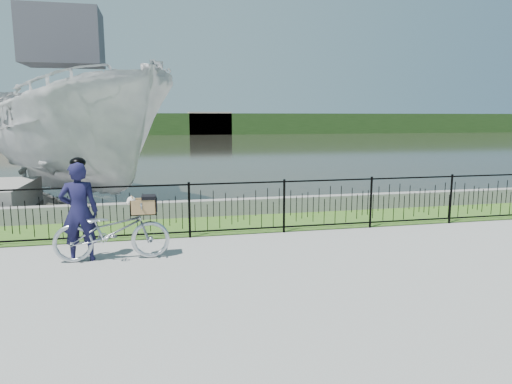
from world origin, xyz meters
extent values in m
plane|color=gray|center=(0.00, 0.00, 0.00)|extent=(120.00, 120.00, 0.00)
cube|color=#3A601E|center=(0.00, 2.60, 0.00)|extent=(60.00, 2.00, 0.01)
plane|color=black|center=(0.00, 33.00, 0.00)|extent=(120.00, 120.00, 0.00)
cube|color=slate|center=(0.00, 3.60, 0.20)|extent=(60.00, 0.30, 0.40)
cube|color=#27461B|center=(0.00, 60.00, 1.50)|extent=(120.00, 6.00, 3.00)
cube|color=#AD9D8B|center=(-18.00, 58.00, 2.00)|extent=(8.00, 4.00, 4.00)
cube|color=#AD9D8B|center=(6.00, 58.50, 1.60)|extent=(6.00, 3.00, 3.20)
imported|color=#B5BAC2|center=(-2.41, 0.40, 0.51)|extent=(1.94, 0.68, 1.02)
cube|color=black|center=(-1.87, 0.40, 0.79)|extent=(0.38, 0.18, 0.02)
cube|color=#997546|center=(-1.87, 0.40, 0.79)|extent=(0.43, 0.27, 0.01)
cube|color=#997546|center=(-1.87, 0.53, 0.92)|extent=(0.43, 0.01, 0.26)
cube|color=#997546|center=(-1.87, 0.27, 0.92)|extent=(0.43, 0.02, 0.26)
cube|color=#997546|center=(-1.66, 0.40, 0.92)|extent=(0.02, 0.27, 0.26)
cube|color=#997546|center=(-2.08, 0.40, 0.92)|extent=(0.01, 0.27, 0.26)
cube|color=black|center=(-1.77, 0.40, 1.08)|extent=(0.24, 0.29, 0.06)
cube|color=black|center=(-1.64, 0.40, 0.94)|extent=(0.02, 0.29, 0.21)
ellipsoid|color=silver|center=(-1.89, 0.40, 0.92)|extent=(0.31, 0.22, 0.20)
sphere|color=silver|center=(-2.06, 0.38, 1.03)|extent=(0.15, 0.15, 0.15)
sphere|color=silver|center=(-2.11, 0.36, 1.00)|extent=(0.07, 0.07, 0.07)
sphere|color=black|center=(-2.14, 0.35, 0.99)|extent=(0.02, 0.02, 0.02)
cone|color=olive|center=(-2.06, 0.44, 1.09)|extent=(0.06, 0.08, 0.08)
cone|color=olive|center=(-2.04, 0.34, 1.09)|extent=(0.06, 0.08, 0.08)
imported|color=#141334|center=(-2.93, 0.46, 0.86)|extent=(0.65, 0.45, 1.71)
ellipsoid|color=black|center=(-2.93, 0.46, 1.69)|extent=(0.26, 0.29, 0.18)
imported|color=#BABABA|center=(-4.19, 7.19, 1.87)|extent=(8.32, 10.11, 3.74)
cube|color=#3F3F47|center=(-4.19, 7.19, 4.74)|extent=(2.20, 1.60, 1.60)
camera|label=1|loc=(-1.62, -7.57, 2.44)|focal=32.00mm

